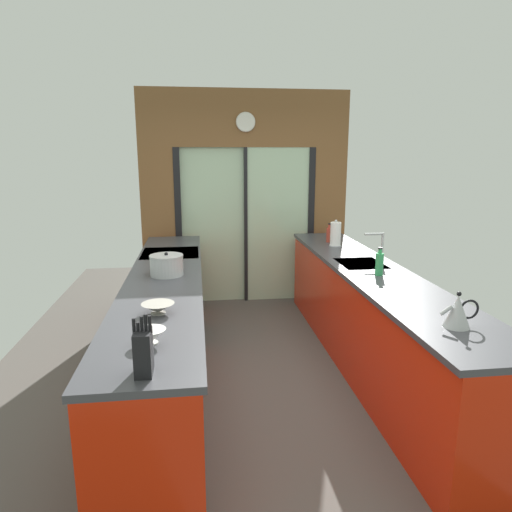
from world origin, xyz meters
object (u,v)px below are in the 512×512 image
object	(u,v)px
knife_block	(143,351)
kettle	(458,311)
mixing_bowl_near	(151,336)
mixing_bowl_far	(170,258)
paper_towel_roll	(336,234)
stock_pot	(167,265)
mixing_bowl_mid	(158,308)
soap_bottle_far	(329,234)
oven_range	(172,295)
soap_bottle_near	(379,263)

from	to	relation	value
knife_block	kettle	world-z (taller)	knife_block
mixing_bowl_near	mixing_bowl_far	distance (m)	1.88
kettle	paper_towel_roll	bearing A→B (deg)	90.06
stock_pot	mixing_bowl_mid	bearing A→B (deg)	-90.00
soap_bottle_far	knife_block	bearing A→B (deg)	-120.37
oven_range	mixing_bowl_near	world-z (taller)	mixing_bowl_near
oven_range	soap_bottle_near	bearing A→B (deg)	-32.18
mixing_bowl_far	kettle	distance (m)	2.58
mixing_bowl_far	soap_bottle_near	bearing A→B (deg)	-20.83
kettle	soap_bottle_near	distance (m)	1.19
stock_pot	paper_towel_roll	xyz separation A→B (m)	(1.78, 1.02, 0.04)
mixing_bowl_mid	paper_towel_roll	xyz separation A→B (m)	(1.78, 1.98, 0.09)
oven_range	stock_pot	bearing A→B (deg)	-88.83
mixing_bowl_far	soap_bottle_near	distance (m)	1.91
mixing_bowl_far	paper_towel_roll	size ratio (longest dim) A/B	0.68
kettle	soap_bottle_far	size ratio (longest dim) A/B	1.13
stock_pot	soap_bottle_near	distance (m)	1.79
soap_bottle_far	mixing_bowl_far	bearing A→B (deg)	-155.56
soap_bottle_near	soap_bottle_far	size ratio (longest dim) A/B	1.10
mixing_bowl_mid	knife_block	xyz separation A→B (m)	(0.00, -0.83, 0.07)
soap_bottle_near	mixing_bowl_near	bearing A→B (deg)	-145.98
mixing_bowl_near	paper_towel_roll	size ratio (longest dim) A/B	0.55
mixing_bowl_far	soap_bottle_near	xyz separation A→B (m)	(1.78, -0.68, 0.06)
mixing_bowl_near	kettle	size ratio (longest dim) A/B	0.66
mixing_bowl_far	stock_pot	world-z (taller)	stock_pot
mixing_bowl_mid	soap_bottle_near	bearing A→B (deg)	22.18
oven_range	mixing_bowl_near	distance (m)	2.39
mixing_bowl_near	soap_bottle_far	distance (m)	3.22
kettle	soap_bottle_near	bearing A→B (deg)	90.12
oven_range	stock_pot	distance (m)	1.06
mixing_bowl_mid	soap_bottle_near	distance (m)	1.92
mixing_bowl_near	kettle	distance (m)	1.78
mixing_bowl_near	mixing_bowl_mid	distance (m)	0.48
stock_pot	mixing_bowl_near	bearing A→B (deg)	-90.00
mixing_bowl_mid	kettle	world-z (taller)	kettle
mixing_bowl_far	kettle	size ratio (longest dim) A/B	0.82
soap_bottle_far	paper_towel_roll	size ratio (longest dim) A/B	0.74
mixing_bowl_far	stock_pot	distance (m)	0.45
stock_pot	paper_towel_roll	bearing A→B (deg)	29.83
oven_range	mixing_bowl_mid	bearing A→B (deg)	-89.43
mixing_bowl_far	kettle	xyz separation A→B (m)	(1.78, -1.86, 0.05)
knife_block	soap_bottle_near	world-z (taller)	knife_block
mixing_bowl_near	paper_towel_roll	xyz separation A→B (m)	(1.78, 2.45, 0.09)
stock_pot	kettle	world-z (taller)	kettle
mixing_bowl_near	mixing_bowl_mid	bearing A→B (deg)	90.00
soap_bottle_near	soap_bottle_far	world-z (taller)	soap_bottle_near
knife_block	paper_towel_roll	xyz separation A→B (m)	(1.78, 2.80, 0.02)
mixing_bowl_far	knife_block	size ratio (longest dim) A/B	0.69
paper_towel_roll	oven_range	bearing A→B (deg)	-176.20
mixing_bowl_near	mixing_bowl_far	world-z (taller)	mixing_bowl_far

